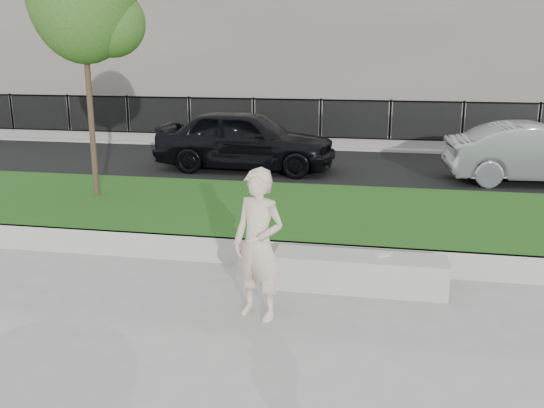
% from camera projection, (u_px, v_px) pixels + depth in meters
% --- Properties ---
extents(ground, '(90.00, 90.00, 0.00)m').
position_uv_depth(ground, '(261.00, 293.00, 8.15)').
color(ground, gray).
rests_on(ground, ground).
extents(grass_bank, '(34.00, 4.00, 0.40)m').
position_uv_depth(grass_bank, '(295.00, 218.00, 10.95)').
color(grass_bank, '#0E370D').
rests_on(grass_bank, ground).
extents(grass_kerb, '(34.00, 0.08, 0.40)m').
position_uv_depth(grass_kerb, '(275.00, 254.00, 9.09)').
color(grass_kerb, '#A7A59C').
rests_on(grass_kerb, ground).
extents(street, '(34.00, 7.00, 0.04)m').
position_uv_depth(street, '(327.00, 170.00, 16.22)').
color(street, black).
rests_on(street, ground).
extents(far_pavement, '(34.00, 3.00, 0.12)m').
position_uv_depth(far_pavement, '(341.00, 143.00, 20.49)').
color(far_pavement, gray).
rests_on(far_pavement, ground).
extents(iron_fence, '(32.00, 0.30, 1.50)m').
position_uv_depth(iron_fence, '(339.00, 133.00, 19.41)').
color(iron_fence, slate).
rests_on(iron_fence, far_pavement).
extents(building_facade, '(34.00, 10.00, 10.00)m').
position_uv_depth(building_facade, '(358.00, 4.00, 25.89)').
color(building_facade, '#666259').
rests_on(building_facade, ground).
extents(stone_bench, '(2.32, 0.58, 0.47)m').
position_uv_depth(stone_bench, '(360.00, 272.00, 8.23)').
color(stone_bench, '#A7A59C').
rests_on(stone_bench, ground).
extents(man, '(0.79, 0.65, 1.85)m').
position_uv_depth(man, '(259.00, 245.00, 7.22)').
color(man, beige).
rests_on(man, ground).
extents(book, '(0.24, 0.23, 0.02)m').
position_uv_depth(book, '(381.00, 255.00, 8.18)').
color(book, beige).
rests_on(book, stone_bench).
extents(car_dark, '(4.80, 2.10, 1.61)m').
position_uv_depth(car_dark, '(246.00, 140.00, 15.91)').
color(car_dark, black).
rests_on(car_dark, street).
extents(car_silver, '(4.45, 1.90, 1.43)m').
position_uv_depth(car_silver, '(540.00, 154.00, 14.36)').
color(car_silver, gray).
rests_on(car_silver, street).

